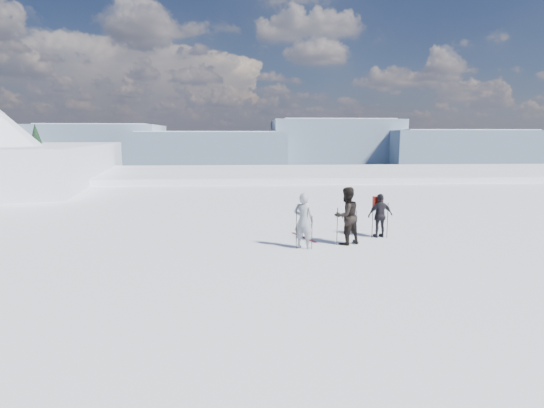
{
  "coord_description": "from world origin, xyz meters",
  "views": [
    {
      "loc": [
        -3.19,
        -10.51,
        3.71
      ],
      "look_at": [
        -2.29,
        3.0,
        1.55
      ],
      "focal_mm": 28.0,
      "sensor_mm": 36.0,
      "label": 1
    }
  ],
  "objects_px": {
    "skier_pack": "(380,216)",
    "skis_loose": "(306,237)",
    "skier_grey": "(304,221)",
    "skier_dark": "(346,216)"
  },
  "relations": [
    {
      "from": "skier_pack",
      "to": "skis_loose",
      "type": "bearing_deg",
      "value": -9.33
    },
    {
      "from": "skier_pack",
      "to": "skier_dark",
      "type": "bearing_deg",
      "value": 24.44
    },
    {
      "from": "skier_grey",
      "to": "skis_loose",
      "type": "bearing_deg",
      "value": -73.55
    },
    {
      "from": "skier_dark",
      "to": "skier_pack",
      "type": "bearing_deg",
      "value": -174.85
    },
    {
      "from": "skier_pack",
      "to": "skier_grey",
      "type": "bearing_deg",
      "value": 16.99
    },
    {
      "from": "skier_pack",
      "to": "skis_loose",
      "type": "xyz_separation_m",
      "value": [
        -2.76,
        0.09,
        -0.8
      ]
    },
    {
      "from": "skier_grey",
      "to": "skier_pack",
      "type": "distance_m",
      "value": 3.36
    },
    {
      "from": "skier_dark",
      "to": "skis_loose",
      "type": "bearing_deg",
      "value": -65.96
    },
    {
      "from": "skier_grey",
      "to": "skier_pack",
      "type": "relative_size",
      "value": 1.15
    },
    {
      "from": "skier_pack",
      "to": "skis_loose",
      "type": "height_order",
      "value": "skier_pack"
    }
  ]
}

